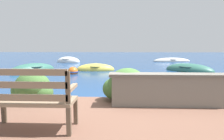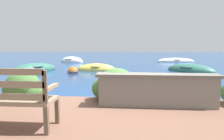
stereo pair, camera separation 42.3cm
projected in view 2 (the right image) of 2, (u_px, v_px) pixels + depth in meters
ground_plane at (123, 106)px, 4.80m from camera, size 80.00×80.00×0.00m
park_bench at (12, 97)px, 2.92m from camera, size 1.23×0.48×0.93m
stone_wall at (157, 90)px, 4.06m from camera, size 2.46×0.39×0.67m
hedge_clump_far_left at (23, 88)px, 4.50m from camera, size 0.97×0.70×0.66m
hedge_clump_left at (116, 87)px, 4.46m from camera, size 1.09×0.78×0.74m
rowboat_nearest at (35, 70)px, 11.45m from camera, size 2.45×2.73×0.82m
rowboat_mid at (191, 71)px, 11.17m from camera, size 2.83×2.81×0.78m
rowboat_far at (96, 69)px, 11.77m from camera, size 2.28×1.06×0.72m
rowboat_outer at (72, 62)px, 17.39m from camera, size 2.48×1.83×0.89m
rowboat_distant at (176, 61)px, 17.92m from camera, size 3.41×1.25×0.64m
mooring_buoy at (73, 72)px, 10.47m from camera, size 0.59×0.59×0.54m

